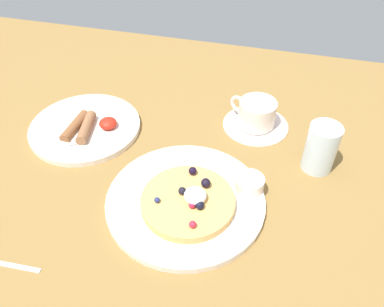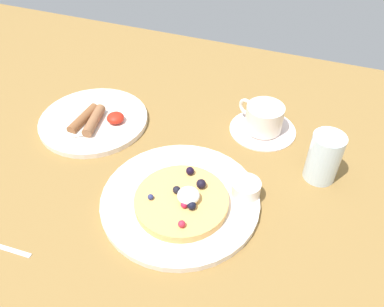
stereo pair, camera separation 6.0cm
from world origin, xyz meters
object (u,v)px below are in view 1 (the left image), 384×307
pancake_plate (186,201)px  syrup_ramekin (250,183)px  coffee_cup (257,113)px  water_glass (321,148)px  breakfast_plate (85,127)px  coffee_saucer (255,125)px

pancake_plate → syrup_ramekin: 12.23cm
coffee_cup → water_glass: (13.74, -10.16, 1.44)cm
pancake_plate → coffee_cup: 27.80cm
syrup_ramekin → breakfast_plate: 39.50cm
syrup_ramekin → coffee_cup: bearing=94.4°
coffee_saucer → coffee_cup: coffee_cup is taller
water_glass → syrup_ramekin: bearing=-139.0°
pancake_plate → coffee_saucer: pancake_plate is taller
pancake_plate → syrup_ramekin: bearing=26.3°
breakfast_plate → coffee_saucer: (36.78, 11.01, -0.32)cm
breakfast_plate → coffee_cup: 38.39cm
pancake_plate → syrup_ramekin: size_ratio=5.40×
pancake_plate → coffee_saucer: (9.35, 26.00, -0.34)cm
pancake_plate → water_glass: 28.27cm
pancake_plate → water_glass: bearing=34.7°
syrup_ramekin → breakfast_plate: bearing=165.8°
coffee_cup → water_glass: bearing=-36.5°
water_glass → coffee_cup: bearing=143.5°
syrup_ramekin → water_glass: (12.14, 10.56, 2.39)cm
coffee_saucer → coffee_cup: 3.32cm
pancake_plate → water_glass: size_ratio=2.87×
pancake_plate → coffee_cup: size_ratio=2.71×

